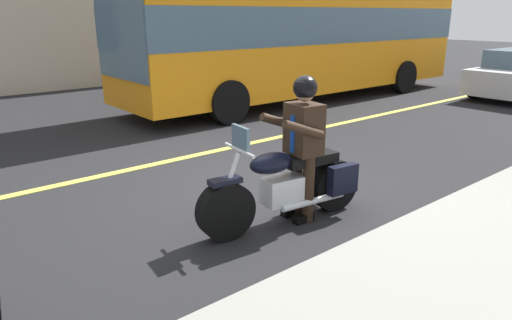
% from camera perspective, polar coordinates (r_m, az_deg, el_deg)
% --- Properties ---
extents(ground_plane, '(80.00, 80.00, 0.00)m').
position_cam_1_polar(ground_plane, '(6.67, 1.20, -3.48)').
color(ground_plane, black).
extents(lane_center_stripe, '(60.00, 0.16, 0.01)m').
position_cam_1_polar(lane_center_stripe, '(8.20, -7.93, 0.47)').
color(lane_center_stripe, '#E5DB4C').
rests_on(lane_center_stripe, ground_plane).
extents(motorcycle_main, '(2.22, 0.77, 1.26)m').
position_cam_1_polar(motorcycle_main, '(5.48, 4.04, -3.23)').
color(motorcycle_main, black).
rests_on(motorcycle_main, ground_plane).
extents(rider_main, '(0.67, 0.61, 1.74)m').
position_cam_1_polar(rider_main, '(5.42, 5.77, 2.95)').
color(rider_main, black).
rests_on(rider_main, ground_plane).
extents(bus_near, '(11.05, 2.70, 3.30)m').
position_cam_1_polar(bus_near, '(13.56, 6.10, 15.30)').
color(bus_near, orange).
rests_on(bus_near, ground_plane).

